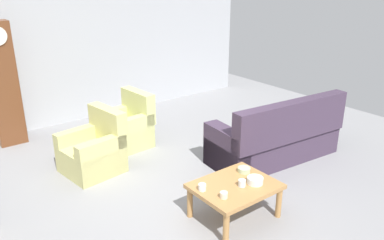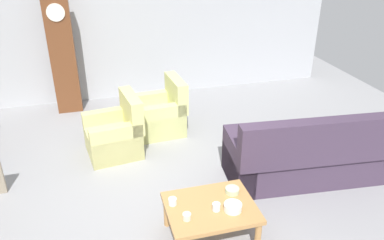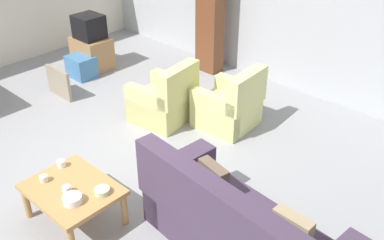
{
  "view_description": "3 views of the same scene",
  "coord_description": "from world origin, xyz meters",
  "px_view_note": "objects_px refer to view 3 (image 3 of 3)",
  "views": [
    {
      "loc": [
        -2.49,
        -3.72,
        2.76
      ],
      "look_at": [
        0.72,
        0.5,
        0.77
      ],
      "focal_mm": 36.39,
      "sensor_mm": 36.0,
      "label": 1
    },
    {
      "loc": [
        -0.7,
        -3.93,
        3.1
      ],
      "look_at": [
        0.52,
        0.58,
        0.77
      ],
      "focal_mm": 35.77,
      "sensor_mm": 36.0,
      "label": 2
    },
    {
      "loc": [
        3.7,
        -2.62,
        3.38
      ],
      "look_at": [
        0.6,
        0.72,
        0.69
      ],
      "focal_mm": 41.49,
      "sensor_mm": 36.0,
      "label": 3
    }
  ],
  "objects_px": {
    "grandfather_clock": "(210,14)",
    "storage_box_blue": "(81,67)",
    "tv_crt": "(89,27)",
    "cup_cream_tall": "(44,179)",
    "armchair_olive_near": "(164,102)",
    "armchair_olive_far": "(230,107)",
    "framed_picture_leaning": "(59,83)",
    "bowl_shallow_green": "(102,191)",
    "couch_floral": "(239,231)",
    "coffee_table_wood": "(73,192)",
    "cup_blue_rimmed": "(67,190)",
    "bowl_white_stacked": "(72,199)",
    "tv_stand_cabinet": "(92,53)",
    "cup_white_porcelain": "(61,164)"
  },
  "relations": [
    {
      "from": "cup_cream_tall",
      "to": "tv_crt",
      "type": "bearing_deg",
      "value": 136.87
    },
    {
      "from": "tv_stand_cabinet",
      "to": "cup_blue_rimmed",
      "type": "relative_size",
      "value": 7.87
    },
    {
      "from": "armchair_olive_near",
      "to": "armchair_olive_far",
      "type": "height_order",
      "value": "same"
    },
    {
      "from": "tv_crt",
      "to": "cup_cream_tall",
      "type": "bearing_deg",
      "value": -43.13
    },
    {
      "from": "grandfather_clock",
      "to": "coffee_table_wood",
      "type": "bearing_deg",
      "value": -68.59
    },
    {
      "from": "coffee_table_wood",
      "to": "cup_cream_tall",
      "type": "relative_size",
      "value": 10.83
    },
    {
      "from": "storage_box_blue",
      "to": "armchair_olive_near",
      "type": "bearing_deg",
      "value": -1.49
    },
    {
      "from": "armchair_olive_far",
      "to": "cup_cream_tall",
      "type": "height_order",
      "value": "armchair_olive_far"
    },
    {
      "from": "framed_picture_leaning",
      "to": "bowl_white_stacked",
      "type": "bearing_deg",
      "value": -29.69
    },
    {
      "from": "armchair_olive_near",
      "to": "bowl_shallow_green",
      "type": "bearing_deg",
      "value": -60.01
    },
    {
      "from": "cup_white_porcelain",
      "to": "bowl_shallow_green",
      "type": "distance_m",
      "value": 0.69
    },
    {
      "from": "coffee_table_wood",
      "to": "bowl_shallow_green",
      "type": "relative_size",
      "value": 6.05
    },
    {
      "from": "cup_blue_rimmed",
      "to": "cup_cream_tall",
      "type": "relative_size",
      "value": 0.97
    },
    {
      "from": "armchair_olive_near",
      "to": "cup_cream_tall",
      "type": "bearing_deg",
      "value": -76.79
    },
    {
      "from": "tv_crt",
      "to": "tv_stand_cabinet",
      "type": "bearing_deg",
      "value": 0.0
    },
    {
      "from": "bowl_shallow_green",
      "to": "framed_picture_leaning",
      "type": "bearing_deg",
      "value": 155.59
    },
    {
      "from": "tv_crt",
      "to": "cup_blue_rimmed",
      "type": "distance_m",
      "value": 4.16
    },
    {
      "from": "tv_stand_cabinet",
      "to": "cup_white_porcelain",
      "type": "xyz_separation_m",
      "value": [
        2.78,
        -2.42,
        0.19
      ]
    },
    {
      "from": "couch_floral",
      "to": "grandfather_clock",
      "type": "height_order",
      "value": "grandfather_clock"
    },
    {
      "from": "cup_cream_tall",
      "to": "bowl_shallow_green",
      "type": "xyz_separation_m",
      "value": [
        0.6,
        0.3,
        -0.01
      ]
    },
    {
      "from": "armchair_olive_far",
      "to": "framed_picture_leaning",
      "type": "xyz_separation_m",
      "value": [
        -2.6,
        -1.16,
        -0.06
      ]
    },
    {
      "from": "armchair_olive_near",
      "to": "bowl_white_stacked",
      "type": "bearing_deg",
      "value": -65.28
    },
    {
      "from": "grandfather_clock",
      "to": "bowl_white_stacked",
      "type": "relative_size",
      "value": 10.85
    },
    {
      "from": "armchair_olive_near",
      "to": "tv_stand_cabinet",
      "type": "bearing_deg",
      "value": 169.8
    },
    {
      "from": "tv_crt",
      "to": "framed_picture_leaning",
      "type": "xyz_separation_m",
      "value": [
        0.54,
        -1.06,
        -0.55
      ]
    },
    {
      "from": "bowl_white_stacked",
      "to": "cup_cream_tall",
      "type": "bearing_deg",
      "value": -178.42
    },
    {
      "from": "cup_cream_tall",
      "to": "cup_white_porcelain",
      "type": "bearing_deg",
      "value": 108.11
    },
    {
      "from": "grandfather_clock",
      "to": "cup_cream_tall",
      "type": "height_order",
      "value": "grandfather_clock"
    },
    {
      "from": "coffee_table_wood",
      "to": "cup_cream_tall",
      "type": "bearing_deg",
      "value": -155.6
    },
    {
      "from": "grandfather_clock",
      "to": "armchair_olive_far",
      "type": "bearing_deg",
      "value": -40.66
    },
    {
      "from": "framed_picture_leaning",
      "to": "cup_white_porcelain",
      "type": "xyz_separation_m",
      "value": [
        2.24,
        -1.36,
        0.23
      ]
    },
    {
      "from": "armchair_olive_near",
      "to": "framed_picture_leaning",
      "type": "xyz_separation_m",
      "value": [
        -1.8,
        -0.64,
        -0.06
      ]
    },
    {
      "from": "armchair_olive_far",
      "to": "cup_blue_rimmed",
      "type": "xyz_separation_m",
      "value": [
        0.07,
        -2.73,
        0.18
      ]
    },
    {
      "from": "armchair_olive_far",
      "to": "tv_crt",
      "type": "bearing_deg",
      "value": -178.22
    },
    {
      "from": "storage_box_blue",
      "to": "bowl_shallow_green",
      "type": "height_order",
      "value": "bowl_shallow_green"
    },
    {
      "from": "framed_picture_leaning",
      "to": "bowl_shallow_green",
      "type": "relative_size",
      "value": 3.78
    },
    {
      "from": "cup_blue_rimmed",
      "to": "armchair_olive_far",
      "type": "bearing_deg",
      "value": 91.37
    },
    {
      "from": "armchair_olive_far",
      "to": "coffee_table_wood",
      "type": "xyz_separation_m",
      "value": [
        0.03,
        -2.65,
        0.07
      ]
    },
    {
      "from": "cup_blue_rimmed",
      "to": "bowl_white_stacked",
      "type": "xyz_separation_m",
      "value": [
        0.17,
        -0.05,
        -0.0
      ]
    },
    {
      "from": "couch_floral",
      "to": "cup_white_porcelain",
      "type": "distance_m",
      "value": 2.09
    },
    {
      "from": "tv_crt",
      "to": "framed_picture_leaning",
      "type": "distance_m",
      "value": 1.31
    },
    {
      "from": "armchair_olive_near",
      "to": "cup_cream_tall",
      "type": "distance_m",
      "value": 2.34
    },
    {
      "from": "armchair_olive_far",
      "to": "storage_box_blue",
      "type": "relative_size",
      "value": 1.95
    },
    {
      "from": "grandfather_clock",
      "to": "storage_box_blue",
      "type": "relative_size",
      "value": 4.4
    },
    {
      "from": "coffee_table_wood",
      "to": "tv_crt",
      "type": "relative_size",
      "value": 2.0
    },
    {
      "from": "couch_floral",
      "to": "tv_crt",
      "type": "bearing_deg",
      "value": 159.41
    },
    {
      "from": "armchair_olive_far",
      "to": "tv_crt",
      "type": "xyz_separation_m",
      "value": [
        -3.14,
        -0.1,
        0.49
      ]
    },
    {
      "from": "coffee_table_wood",
      "to": "storage_box_blue",
      "type": "xyz_separation_m",
      "value": [
        -3.02,
        2.19,
        -0.19
      ]
    },
    {
      "from": "armchair_olive_near",
      "to": "storage_box_blue",
      "type": "xyz_separation_m",
      "value": [
        -2.18,
        0.06,
        -0.11
      ]
    },
    {
      "from": "tv_crt",
      "to": "cup_cream_tall",
      "type": "relative_size",
      "value": 5.42
    }
  ]
}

